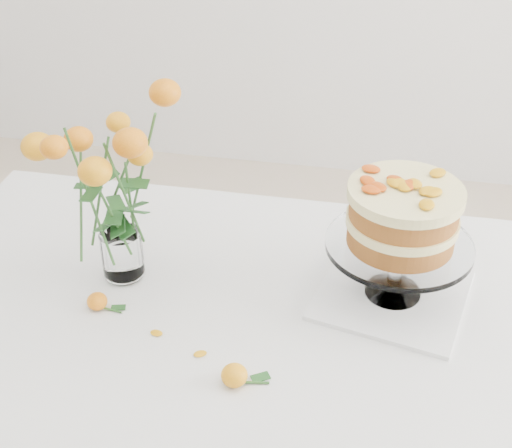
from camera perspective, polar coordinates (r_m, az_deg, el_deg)
The scene contains 8 objects.
table at distance 1.54m, azimuth -2.29°, elevation -9.13°, with size 1.43×0.93×0.76m.
napkin at distance 1.54m, azimuth 10.84°, elevation -5.53°, with size 0.30×0.30×0.01m, color white.
cake_stand at distance 1.44m, azimuth 11.61°, elevation 0.19°, with size 0.30×0.30×0.27m.
rose_vase at distance 1.46m, azimuth -11.47°, elevation 4.17°, with size 0.34×0.34×0.45m.
loose_rose_near at distance 1.32m, azimuth -1.72°, elevation -12.01°, with size 0.09×0.05×0.04m.
loose_rose_far at distance 1.51m, azimuth -12.58°, elevation -6.06°, with size 0.08×0.04×0.04m.
stray_petal_a at distance 1.44m, azimuth -7.97°, elevation -8.64°, with size 0.03×0.02×0.00m, color orange.
stray_petal_b at distance 1.39m, azimuth -4.49°, elevation -10.32°, with size 0.03×0.02×0.00m, color orange.
Camera 1 is at (0.28, -1.10, 1.72)m, focal length 50.00 mm.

